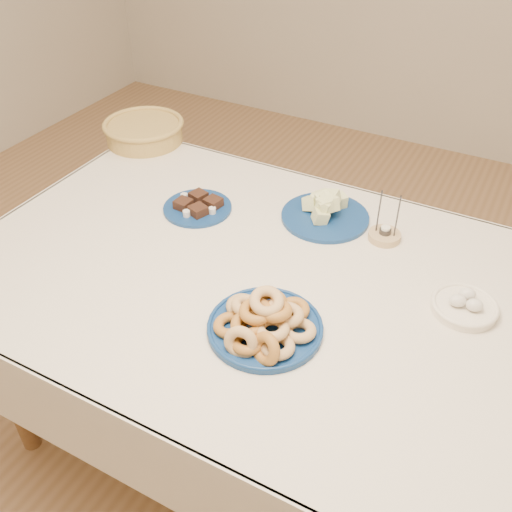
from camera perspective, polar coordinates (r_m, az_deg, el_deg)
name	(u,v)px	position (r m, az deg, el deg)	size (l,w,h in m)	color
ground	(263,438)	(2.11, 0.67, -17.73)	(5.00, 5.00, 0.00)	olive
dining_table	(264,304)	(1.62, 0.84, -4.79)	(1.71, 1.11, 0.75)	brown
donut_platter	(264,322)	(1.37, 0.85, -6.66)	(0.29, 0.29, 0.13)	navy
melon_plate	(325,210)	(1.77, 6.90, 4.63)	(0.32, 0.32, 0.09)	navy
brownie_plate	(198,206)	(1.82, -5.85, 4.96)	(0.22, 0.22, 0.04)	navy
wicker_basket	(144,131)	(2.25, -11.14, 12.21)	(0.33, 0.33, 0.08)	olive
candle_holder	(385,235)	(1.72, 12.73, 2.06)	(0.10, 0.10, 0.16)	tan
egg_bowl	(465,306)	(1.53, 20.13, -4.69)	(0.21, 0.21, 0.06)	white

